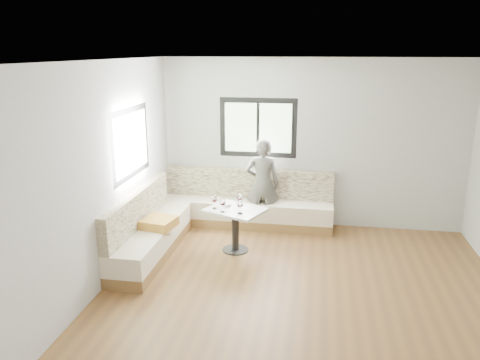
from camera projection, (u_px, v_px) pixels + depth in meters
name	position (u px, v px, depth m)	size (l,w,h in m)	color
room	(300.00, 183.00, 5.46)	(5.01, 5.01, 2.81)	brown
banquette	(207.00, 217.00, 7.46)	(2.90, 2.80, 0.95)	olive
table	(235.00, 220.00, 6.90)	(0.98, 0.89, 0.66)	black
person	(263.00, 184.00, 7.76)	(0.56, 0.37, 1.53)	#4F4D4A
olive_ramekin	(228.00, 205.00, 6.98)	(0.10, 0.10, 0.04)	white
wine_glass_a	(214.00, 199.00, 6.84)	(0.09, 0.09, 0.21)	white
wine_glass_b	(222.00, 202.00, 6.69)	(0.09, 0.09, 0.21)	white
wine_glass_c	(240.00, 204.00, 6.62)	(0.09, 0.09, 0.21)	white
wine_glass_d	(239.00, 197.00, 6.93)	(0.09, 0.09, 0.21)	white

